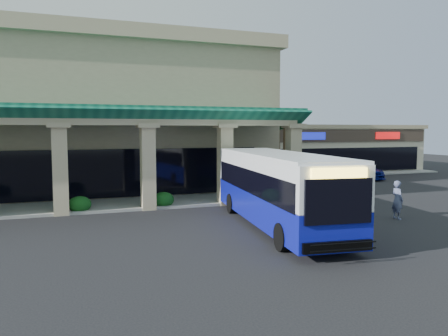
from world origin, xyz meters
name	(u,v)px	position (x,y,z in m)	size (l,w,h in m)	color
ground	(233,225)	(0.00, 0.00, 0.00)	(110.00, 110.00, 0.00)	black
main_building	(53,112)	(-8.00, 16.00, 5.67)	(30.80, 14.80, 11.35)	tan
arcade	(50,158)	(-8.00, 6.80, 2.85)	(30.00, 6.20, 5.70)	#0E5943
strip_mall	(305,147)	(18.00, 24.00, 2.45)	(22.50, 12.50, 4.90)	beige
palm_0	(285,144)	(8.50, 11.00, 3.30)	(2.40, 2.40, 6.60)	#11421A
palm_1	(278,148)	(9.50, 14.00, 2.90)	(2.40, 2.40, 5.80)	#11421A
broadleaf_tree	(234,151)	(7.50, 19.00, 2.41)	(2.60, 2.60, 4.81)	#0F4212
transit_bus	(277,190)	(1.73, -1.00, 1.67)	(2.79, 11.97, 3.34)	#0E15A1
pedestrian	(397,200)	(8.03, -1.59, 0.95)	(0.70, 0.46, 1.91)	slate
car_silver	(286,172)	(10.58, 14.66, 0.74)	(1.76, 4.36, 1.49)	#2E3235
car_white	(324,172)	(13.38, 13.17, 0.85)	(1.81, 5.18, 1.71)	silver
car_red	(357,170)	(17.53, 14.08, 0.80)	(2.25, 5.55, 1.61)	#060E62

